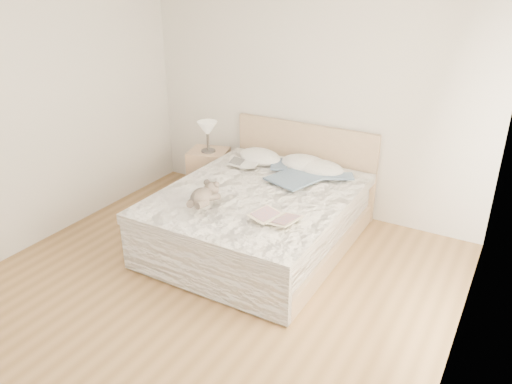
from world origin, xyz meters
TOP-DOWN VIEW (x-y plane):
  - floor at (0.00, 0.00)m, footprint 4.00×4.50m
  - wall_back at (0.00, 2.25)m, footprint 4.00×0.02m
  - wall_left at (-2.00, 0.00)m, footprint 0.02×4.50m
  - wall_right at (2.00, 0.00)m, footprint 0.02×4.50m
  - window at (1.99, 0.30)m, footprint 0.02×1.30m
  - bed at (0.00, 1.19)m, footprint 1.72×2.14m
  - nightstand at (-1.16, 1.93)m, footprint 0.54×0.51m
  - table_lamp at (-1.13, 1.90)m, footprint 0.30×0.30m
  - pillow_left at (-0.41, 1.87)m, footprint 0.61×0.49m
  - pillow_middle at (0.13, 1.91)m, footprint 0.61×0.47m
  - pillow_right at (0.32, 1.87)m, footprint 0.53×0.37m
  - blouse at (0.21, 1.59)m, footprint 0.86×0.89m
  - photo_book at (-0.46, 1.61)m, footprint 0.39×0.31m
  - childrens_book at (0.44, 0.65)m, footprint 0.45×0.35m
  - teddy_bear at (-0.26, 0.54)m, footprint 0.27×0.35m

SIDE VIEW (x-z plane):
  - floor at x=0.00m, z-range 0.00..0.00m
  - nightstand at x=-1.16m, z-range 0.00..0.56m
  - bed at x=0.00m, z-range -0.19..0.81m
  - blouse at x=0.21m, z-range 0.62..0.64m
  - photo_book at x=-0.46m, z-range 0.62..0.64m
  - childrens_book at x=0.44m, z-range 0.62..0.64m
  - pillow_left at x=-0.41m, z-range 0.56..0.72m
  - pillow_middle at x=0.13m, z-range 0.56..0.72m
  - pillow_right at x=0.32m, z-range 0.56..0.72m
  - teddy_bear at x=-0.26m, z-range 0.56..0.74m
  - table_lamp at x=-1.13m, z-range 0.64..1.01m
  - wall_back at x=0.00m, z-range 0.00..2.70m
  - wall_left at x=-2.00m, z-range 0.00..2.70m
  - wall_right at x=2.00m, z-range 0.00..2.70m
  - window at x=1.99m, z-range 0.90..2.00m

